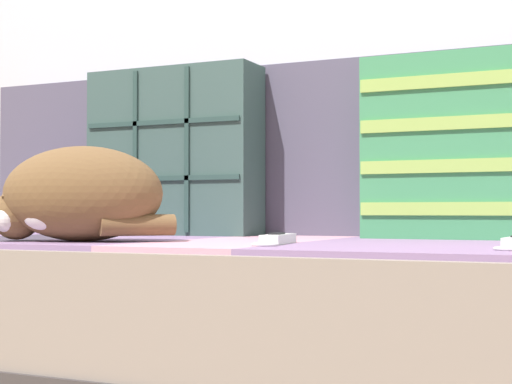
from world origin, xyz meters
TOP-DOWN VIEW (x-y plane):
  - couch at (-0.00, 0.11)m, footprint 2.03×0.88m
  - sofa_backrest at (0.00, 0.48)m, footprint 1.99×0.14m
  - throw_pillow_quilted at (-0.34, 0.33)m, footprint 0.46×0.14m
  - throw_pillow_striped at (0.37, 0.33)m, footprint 0.39×0.14m
  - sleeping_cat at (-0.29, -0.14)m, footprint 0.38×0.29m
  - game_remote_near at (0.13, -0.08)m, footprint 0.07×0.19m

SIDE VIEW (x-z plane):
  - couch at x=0.00m, z-range 0.00..0.39m
  - game_remote_near at x=0.13m, z-range 0.39..0.41m
  - sleeping_cat at x=-0.29m, z-range 0.39..0.58m
  - throw_pillow_striped at x=0.37m, z-range 0.40..0.80m
  - throw_pillow_quilted at x=-0.34m, z-range 0.40..0.82m
  - sofa_backrest at x=0.00m, z-range 0.40..0.83m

